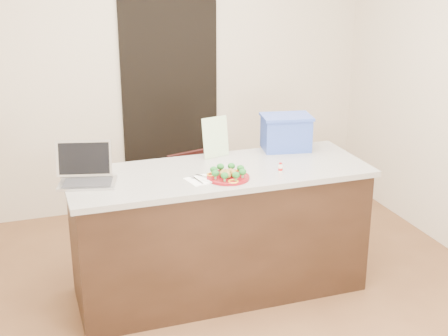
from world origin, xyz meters
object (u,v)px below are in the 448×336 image
object	(u,v)px
napkin	(200,180)
yogurt_bottle	(280,168)
island	(219,231)
blue_box	(286,132)
plate	(228,177)
chair	(192,198)
laptop	(86,171)

from	to	relation	value
napkin	yogurt_bottle	xyz separation A→B (m)	(0.56, -0.02, 0.02)
island	blue_box	xyz separation A→B (m)	(0.62, 0.29, 0.59)
plate	napkin	world-z (taller)	plate
plate	chair	world-z (taller)	plate
island	chair	distance (m)	0.63
yogurt_bottle	napkin	bearing A→B (deg)	178.40
yogurt_bottle	blue_box	xyz separation A→B (m)	(0.24, 0.46, 0.11)
island	chair	bearing A→B (deg)	91.51
napkin	chair	bearing A→B (deg)	78.21
plate	chair	distance (m)	0.93
yogurt_bottle	blue_box	bearing A→B (deg)	61.98
chair	yogurt_bottle	bearing A→B (deg)	-78.56
laptop	chair	xyz separation A→B (m)	(0.86, 0.55, -0.52)
laptop	blue_box	world-z (taller)	blue_box
laptop	chair	bearing A→B (deg)	47.12
napkin	laptop	distance (m)	0.74
plate	napkin	distance (m)	0.18
yogurt_bottle	laptop	world-z (taller)	laptop
island	napkin	xyz separation A→B (m)	(-0.18, -0.16, 0.46)
yogurt_bottle	blue_box	world-z (taller)	blue_box
yogurt_bottle	chair	world-z (taller)	yogurt_bottle
blue_box	yogurt_bottle	bearing A→B (deg)	-107.74
blue_box	napkin	bearing A→B (deg)	-140.88
napkin	blue_box	bearing A→B (deg)	28.84
napkin	yogurt_bottle	distance (m)	0.56
blue_box	chair	world-z (taller)	blue_box
napkin	chair	world-z (taller)	napkin
island	yogurt_bottle	size ratio (longest dim) A/B	31.28
island	yogurt_bottle	bearing A→B (deg)	-24.38
napkin	chair	size ratio (longest dim) A/B	0.20
yogurt_bottle	laptop	size ratio (longest dim) A/B	0.16
plate	yogurt_bottle	bearing A→B (deg)	1.30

